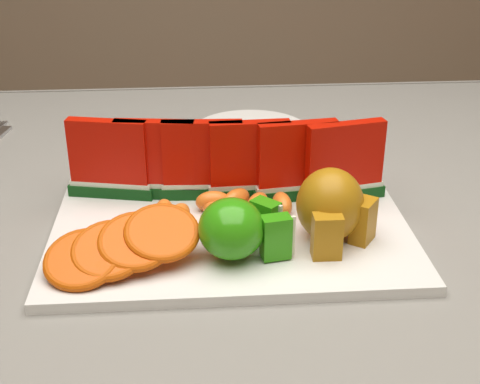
% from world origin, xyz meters
% --- Properties ---
extents(table, '(1.40, 0.90, 0.75)m').
position_xyz_m(table, '(0.00, 0.00, 0.65)').
color(table, '#4C291E').
rests_on(table, ground).
extents(tablecloth, '(1.53, 1.03, 0.20)m').
position_xyz_m(tablecloth, '(0.00, 0.00, 0.72)').
color(tablecloth, gray).
rests_on(tablecloth, table).
extents(platter, '(0.40, 0.30, 0.01)m').
position_xyz_m(platter, '(0.05, -0.04, 0.76)').
color(platter, silver).
rests_on(platter, tablecloth).
extents(apple_cluster, '(0.11, 0.09, 0.06)m').
position_xyz_m(apple_cluster, '(0.05, -0.12, 0.80)').
color(apple_cluster, '#337A1A').
rests_on(apple_cluster, platter).
extents(pear_cluster, '(0.10, 0.10, 0.08)m').
position_xyz_m(pear_cluster, '(0.16, -0.09, 0.81)').
color(pear_cluster, '#B17518').
rests_on(pear_cluster, platter).
extents(side_plate, '(0.19, 0.19, 0.01)m').
position_xyz_m(side_plate, '(0.10, 0.26, 0.76)').
color(side_plate, silver).
rests_on(side_plate, tablecloth).
extents(watermelon_row, '(0.39, 0.07, 0.10)m').
position_xyz_m(watermelon_row, '(0.05, 0.02, 0.82)').
color(watermelon_row, '#0A370C').
rests_on(watermelon_row, platter).
extents(orange_fan_front, '(0.17, 0.11, 0.05)m').
position_xyz_m(orange_fan_front, '(-0.06, -0.13, 0.79)').
color(orange_fan_front, orange).
rests_on(orange_fan_front, platter).
extents(orange_fan_back, '(0.29, 0.11, 0.04)m').
position_xyz_m(orange_fan_back, '(0.03, 0.08, 0.79)').
color(orange_fan_back, orange).
rests_on(orange_fan_back, platter).
extents(tangerine_segments, '(0.16, 0.08, 0.03)m').
position_xyz_m(tangerine_segments, '(0.04, -0.03, 0.78)').
color(tangerine_segments, orange).
rests_on(tangerine_segments, platter).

